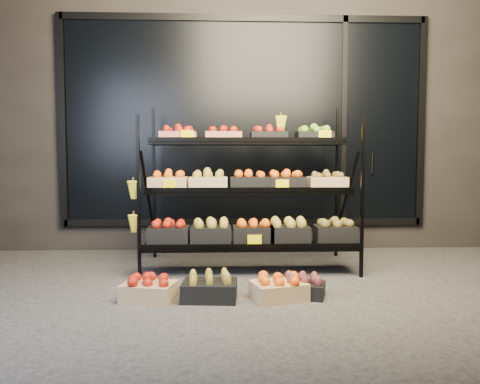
{
  "coord_description": "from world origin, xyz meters",
  "views": [
    {
      "loc": [
        -0.27,
        -4.07,
        1.1
      ],
      "look_at": [
        -0.09,
        0.55,
        0.77
      ],
      "focal_mm": 35.0,
      "sensor_mm": 36.0,
      "label": 1
    }
  ],
  "objects_px": {
    "display_rack": "(248,190)",
    "floor_crate_midright": "(279,288)",
    "floor_crate_left": "(149,288)",
    "floor_crate_midleft": "(210,287)"
  },
  "relations": [
    {
      "from": "floor_crate_midleft",
      "to": "floor_crate_left",
      "type": "bearing_deg",
      "value": -176.9
    },
    {
      "from": "display_rack",
      "to": "floor_crate_left",
      "type": "relative_size",
      "value": 4.89
    },
    {
      "from": "floor_crate_left",
      "to": "floor_crate_midright",
      "type": "height_order",
      "value": "floor_crate_midright"
    },
    {
      "from": "floor_crate_left",
      "to": "display_rack",
      "type": "bearing_deg",
      "value": 64.41
    },
    {
      "from": "floor_crate_left",
      "to": "floor_crate_midright",
      "type": "distance_m",
      "value": 1.02
    },
    {
      "from": "display_rack",
      "to": "floor_crate_left",
      "type": "bearing_deg",
      "value": -128.23
    },
    {
      "from": "display_rack",
      "to": "floor_crate_midright",
      "type": "height_order",
      "value": "display_rack"
    },
    {
      "from": "floor_crate_left",
      "to": "floor_crate_midleft",
      "type": "distance_m",
      "value": 0.48
    },
    {
      "from": "display_rack",
      "to": "floor_crate_left",
      "type": "xyz_separation_m",
      "value": [
        -0.83,
        -1.06,
        -0.69
      ]
    },
    {
      "from": "display_rack",
      "to": "floor_crate_midleft",
      "type": "height_order",
      "value": "display_rack"
    }
  ]
}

